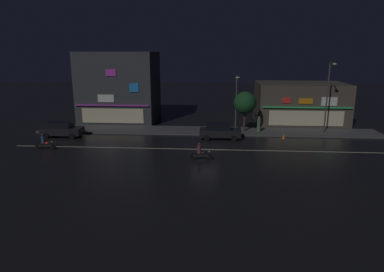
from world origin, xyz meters
The scene contains 14 objects.
ground_plane centered at (0.00, 0.00, 0.00)m, with size 140.00×140.00×0.00m, color black.
lane_divider_stripe centered at (0.00, 0.00, 0.01)m, with size 36.93×0.16×0.01m, color beige.
sidewalk_far centered at (0.00, 7.46, 0.07)m, with size 38.87×4.11×0.14m, color #4C4C4F.
storefront_left_block centered at (-11.66, 13.22, 4.47)m, with size 9.58×7.57×8.96m.
storefront_center_block centered at (11.66, 13.06, 2.57)m, with size 10.87×7.26×5.14m.
streetlamp_west centered at (3.29, 7.93, 3.89)m, with size 0.44×1.64×6.27m.
streetlamp_mid centered at (13.16, 7.16, 4.67)m, with size 0.44×1.64×7.76m.
pedestrian_on_sidewalk centered at (5.87, 7.26, 0.93)m, with size 0.42×0.42×1.73m.
street_tree centered at (4.24, 7.35, 3.37)m, with size 2.55×2.55×4.52m.
parked_car_near_kerb centered at (-15.58, 3.79, 0.87)m, with size 4.30×1.98×1.67m.
parked_car_trailing centered at (1.43, 4.09, 0.87)m, with size 4.30×1.98×1.67m.
motorcycle_lead centered at (-15.07, -1.06, 0.63)m, with size 1.90×0.60×1.52m.
motorcycle_following centered at (-0.27, -3.21, 0.63)m, with size 1.90×0.60×1.52m.
traffic_cone centered at (8.19, 4.60, 0.28)m, with size 0.36×0.36×0.55m, color orange.
Camera 1 is at (0.99, -30.95, 9.06)m, focal length 31.91 mm.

